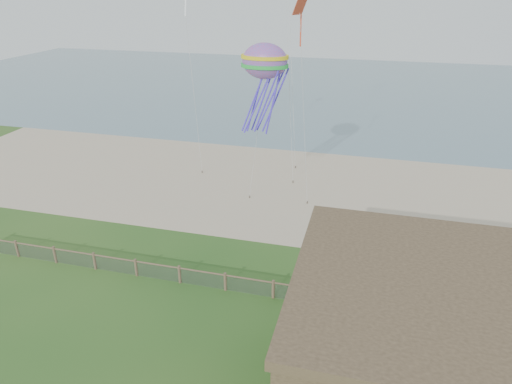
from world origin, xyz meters
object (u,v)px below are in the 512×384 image
at_px(chainlink_fence, 225,283).
at_px(motel, 489,377).
at_px(picnic_table, 305,360).
at_px(octopus_kite, 265,87).

height_order(chainlink_fence, motel, motel).
xyz_separation_m(picnic_table, octopus_kite, (-5.72, 14.77, 10.11)).
distance_m(motel, octopus_kite, 22.51).
bearing_deg(octopus_kite, picnic_table, -86.33).
height_order(picnic_table, octopus_kite, octopus_kite).
xyz_separation_m(chainlink_fence, octopus_kite, (-0.03, 10.00, 9.88)).
relative_size(motel, octopus_kite, 2.16).
distance_m(picnic_table, octopus_kite, 18.79).
xyz_separation_m(motel, picnic_table, (-7.31, 2.22, -3.18)).
distance_m(chainlink_fence, picnic_table, 7.43).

